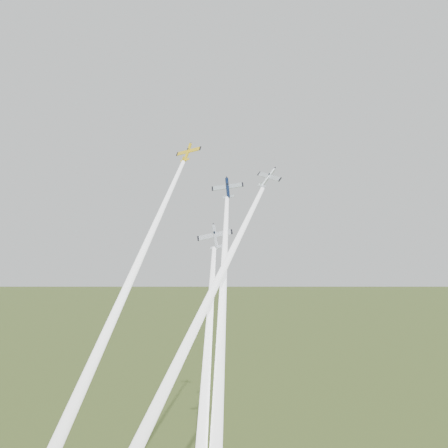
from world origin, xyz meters
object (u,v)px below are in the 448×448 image
at_px(plane_navy, 228,188).
at_px(plane_yellow, 188,152).
at_px(plane_silver_low, 215,237).
at_px(plane_silver_right, 268,178).

bearing_deg(plane_navy, plane_yellow, 158.46).
xyz_separation_m(plane_yellow, plane_silver_low, (12.84, -8.46, -22.04)).
distance_m(plane_yellow, plane_silver_right, 26.05).
distance_m(plane_yellow, plane_navy, 15.06).
xyz_separation_m(plane_navy, plane_silver_right, (12.94, -4.38, 1.53)).
height_order(plane_yellow, plane_silver_right, plane_yellow).
distance_m(plane_navy, plane_silver_right, 13.75).
distance_m(plane_navy, plane_silver_low, 15.31).
xyz_separation_m(plane_silver_right, plane_silver_low, (-11.59, -4.62, -13.83)).
bearing_deg(plane_silver_right, plane_silver_low, -141.32).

